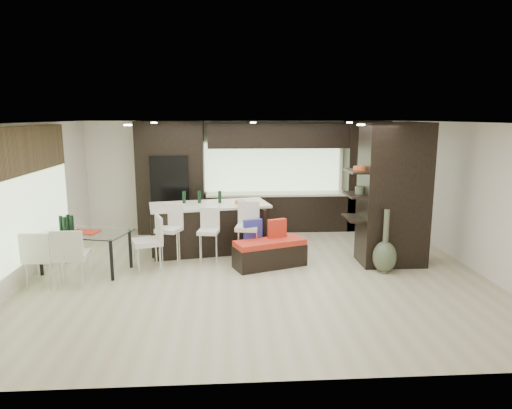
{
  "coord_description": "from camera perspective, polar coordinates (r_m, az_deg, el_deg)",
  "views": [
    {
      "loc": [
        -0.55,
        -7.93,
        2.81
      ],
      "look_at": [
        0.0,
        0.6,
        1.15
      ],
      "focal_mm": 32.0,
      "sensor_mm": 36.0,
      "label": 1
    }
  ],
  "objects": [
    {
      "name": "ground",
      "position": [
        8.43,
        0.27,
        -8.48
      ],
      "size": [
        8.0,
        8.0,
        0.0
      ],
      "primitive_type": "plane",
      "color": "#C2B994",
      "rests_on": "ground"
    },
    {
      "name": "back_wall",
      "position": [
        11.53,
        -0.93,
        3.71
      ],
      "size": [
        8.0,
        0.02,
        2.7
      ],
      "primitive_type": "cube",
      "color": "white",
      "rests_on": "ground"
    },
    {
      "name": "left_wall",
      "position": [
        8.77,
        -26.8,
        0.22
      ],
      "size": [
        0.02,
        7.0,
        2.7
      ],
      "primitive_type": "cube",
      "color": "white",
      "rests_on": "ground"
    },
    {
      "name": "right_wall",
      "position": [
        9.26,
        25.81,
        0.81
      ],
      "size": [
        0.02,
        7.0,
        2.7
      ],
      "primitive_type": "cube",
      "color": "white",
      "rests_on": "ground"
    },
    {
      "name": "ceiling",
      "position": [
        7.95,
        0.28,
        10.2
      ],
      "size": [
        8.0,
        7.0,
        0.02
      ],
      "primitive_type": "cube",
      "color": "white",
      "rests_on": "ground"
    },
    {
      "name": "window_left",
      "position": [
        8.94,
        -26.07,
        0.46
      ],
      "size": [
        0.04,
        3.2,
        1.9
      ],
      "primitive_type": "cube",
      "color": "#B2D199",
      "rests_on": "left_wall"
    },
    {
      "name": "window_back",
      "position": [
        11.52,
        2.07,
        4.7
      ],
      "size": [
        3.4,
        0.04,
        1.2
      ],
      "primitive_type": "cube",
      "color": "#B2D199",
      "rests_on": "back_wall"
    },
    {
      "name": "stone_accent",
      "position": [
        8.82,
        -26.38,
        6.22
      ],
      "size": [
        0.08,
        3.0,
        0.8
      ],
      "primitive_type": "cube",
      "color": "brown",
      "rests_on": "left_wall"
    },
    {
      "name": "ceiling_spots",
      "position": [
        8.2,
        0.16,
        10.08
      ],
      "size": [
        4.0,
        3.0,
        0.02
      ],
      "primitive_type": "cube",
      "color": "white",
      "rests_on": "ceiling"
    },
    {
      "name": "back_cabinetry",
      "position": [
        11.24,
        1.7,
        3.52
      ],
      "size": [
        6.8,
        0.68,
        2.7
      ],
      "primitive_type": "cube",
      "color": "black",
      "rests_on": "ground"
    },
    {
      "name": "refrigerator",
      "position": [
        11.29,
        -10.51,
        1.31
      ],
      "size": [
        0.9,
        0.68,
        1.9
      ],
      "primitive_type": "cube",
      "color": "black",
      "rests_on": "ground"
    },
    {
      "name": "partition_column",
      "position": [
        9.02,
        16.8,
        1.21
      ],
      "size": [
        1.2,
        0.8,
        2.7
      ],
      "primitive_type": "cube",
      "color": "black",
      "rests_on": "ground"
    },
    {
      "name": "kitchen_island",
      "position": [
        9.65,
        -5.78,
        -2.87
      ],
      "size": [
        2.59,
        1.49,
        1.02
      ],
      "primitive_type": "cube",
      "rotation": [
        0.0,
        0.0,
        0.19
      ],
      "color": "black",
      "rests_on": "ground"
    },
    {
      "name": "stool_left",
      "position": [
        8.92,
        -10.78,
        -4.42
      ],
      "size": [
        0.53,
        0.53,
        0.94
      ],
      "primitive_type": "cube",
      "rotation": [
        0.0,
        0.0,
        -0.37
      ],
      "color": "silver",
      "rests_on": "ground"
    },
    {
      "name": "stool_mid",
      "position": [
        8.89,
        -5.95,
        -4.61
      ],
      "size": [
        0.44,
        0.44,
        0.86
      ],
      "primitive_type": "cube",
      "rotation": [
        0.0,
        0.0,
        -0.18
      ],
      "color": "silver",
      "rests_on": "ground"
    },
    {
      "name": "stool_right",
      "position": [
        8.85,
        -1.11,
        -4.29
      ],
      "size": [
        0.5,
        0.5,
        0.95
      ],
      "primitive_type": "cube",
      "rotation": [
        0.0,
        0.0,
        -0.2
      ],
      "color": "silver",
      "rests_on": "ground"
    },
    {
      "name": "bench",
      "position": [
        8.67,
        1.73,
        -6.12
      ],
      "size": [
        1.45,
        0.95,
        0.52
      ],
      "primitive_type": "cube",
      "rotation": [
        0.0,
        0.0,
        0.35
      ],
      "color": "black",
      "rests_on": "ground"
    },
    {
      "name": "floor_vase",
      "position": [
        8.59,
        15.87,
        -4.45
      ],
      "size": [
        0.45,
        0.45,
        1.17
      ],
      "primitive_type": null,
      "rotation": [
        0.0,
        0.0,
        0.06
      ],
      "color": "#4A583F",
      "rests_on": "ground"
    },
    {
      "name": "dining_table",
      "position": [
        8.93,
        -20.43,
        -5.57
      ],
      "size": [
        1.71,
        1.23,
        0.74
      ],
      "primitive_type": "cube",
      "rotation": [
        0.0,
        0.0,
        -0.26
      ],
      "color": "white",
      "rests_on": "ground"
    },
    {
      "name": "chair_near",
      "position": [
        8.21,
        -21.99,
        -6.4
      ],
      "size": [
        0.52,
        0.52,
        0.94
      ],
      "primitive_type": "cube",
      "rotation": [
        0.0,
        0.0,
        0.03
      ],
      "color": "silver",
      "rests_on": "ground"
    },
    {
      "name": "chair_far",
      "position": [
        8.39,
        -25.09,
        -6.43
      ],
      "size": [
        0.52,
        0.52,
        0.9
      ],
      "primitive_type": "cube",
      "rotation": [
        0.0,
        0.0,
        -0.07
      ],
      "color": "silver",
      "rests_on": "ground"
    },
    {
      "name": "chair_end",
      "position": [
        8.65,
        -13.45,
        -5.04
      ],
      "size": [
        0.64,
        0.64,
        0.93
      ],
      "primitive_type": "cube",
      "rotation": [
        0.0,
        0.0,
        1.91
      ],
      "color": "silver",
      "rests_on": "ground"
    }
  ]
}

